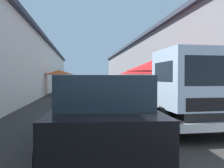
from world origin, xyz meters
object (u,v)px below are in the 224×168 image
(parked_scooter, at_px, (69,97))
(fruit_stall_near_right, at_px, (141,74))
(fruit_stall_near_left, at_px, (152,72))
(vendor_by_crates, at_px, (123,84))
(delivery_truck, at_px, (184,92))
(fruit_stall_far_right, at_px, (59,76))
(hatchback_car, at_px, (103,112))

(parked_scooter, bearing_deg, fruit_stall_near_right, -92.45)
(fruit_stall_near_left, distance_m, vendor_by_crates, 7.19)
(delivery_truck, bearing_deg, fruit_stall_near_left, -3.11)
(fruit_stall_near_right, bearing_deg, delivery_truck, 176.25)
(delivery_truck, xyz_separation_m, vendor_by_crates, (10.65, -0.27, -0.07))
(fruit_stall_far_right, xyz_separation_m, delivery_truck, (-13.80, -4.43, -0.56))
(fruit_stall_near_right, distance_m, fruit_stall_near_left, 2.45)
(fruit_stall_far_right, xyz_separation_m, parked_scooter, (-7.70, -1.12, -1.15))
(fruit_stall_near_left, xyz_separation_m, delivery_truck, (-3.50, 0.19, -0.64))
(fruit_stall_far_right, relative_size, parked_scooter, 1.47)
(fruit_stall_near_left, bearing_deg, delivery_truck, 176.89)
(fruit_stall_near_left, relative_size, hatchback_car, 0.55)
(fruit_stall_near_left, bearing_deg, parked_scooter, 53.33)
(fruit_stall_near_right, xyz_separation_m, fruit_stall_near_left, (-2.45, 0.20, 0.04))
(fruit_stall_far_right, distance_m, parked_scooter, 7.87)
(fruit_stall_near_left, height_order, parked_scooter, fruit_stall_near_left)
(hatchback_car, bearing_deg, fruit_stall_far_right, 7.93)
(hatchback_car, distance_m, delivery_truck, 2.70)
(fruit_stall_near_right, bearing_deg, fruit_stall_far_right, 31.51)
(fruit_stall_far_right, bearing_deg, fruit_stall_near_left, -155.85)
(vendor_by_crates, distance_m, parked_scooter, 5.82)
(fruit_stall_near_right, relative_size, parked_scooter, 1.38)
(fruit_stall_near_left, height_order, vendor_by_crates, fruit_stall_near_left)
(fruit_stall_far_right, height_order, vendor_by_crates, fruit_stall_far_right)
(fruit_stall_near_right, bearing_deg, parked_scooter, 87.55)
(fruit_stall_near_left, relative_size, delivery_truck, 0.45)
(fruit_stall_far_right, bearing_deg, delivery_truck, -162.20)
(fruit_stall_near_right, xyz_separation_m, hatchback_car, (-7.28, 2.71, -0.90))
(fruit_stall_far_right, height_order, parked_scooter, fruit_stall_far_right)
(fruit_stall_far_right, bearing_deg, parked_scooter, -171.70)
(fruit_stall_near_left, distance_m, parked_scooter, 4.53)
(hatchback_car, height_order, parked_scooter, hatchback_car)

